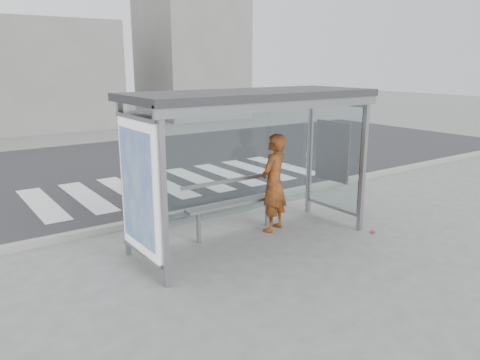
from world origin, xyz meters
The scene contains 10 objects.
ground centered at (0.00, 0.00, 0.00)m, with size 80.00×80.00×0.00m, color #62625F.
road centered at (0.00, 7.00, 0.00)m, with size 30.00×10.00×0.01m, color #272729.
curb centered at (0.00, 1.95, 0.06)m, with size 30.00×0.18×0.12m, color gray.
crosswalk centered at (1.00, 4.50, 0.00)m, with size 7.55×3.00×0.00m.
bus_shelter centered at (-0.37, 0.06, 1.98)m, with size 4.25×1.65×2.62m.
building_center centered at (0.00, 18.00, 2.50)m, with size 8.00×5.00×5.00m, color slate.
building_right centered at (9.00, 18.00, 3.50)m, with size 5.00×5.00×7.00m, color slate.
person centered at (0.68, 0.24, 0.91)m, with size 0.67×0.44×1.83m, color #DB5514.
bench centered at (-0.05, 0.50, 0.59)m, with size 1.94×0.33×1.00m.
soda_can centered at (2.09, -0.96, 0.03)m, with size 0.07×0.07×0.12m, color #E74369.
Camera 1 is at (-4.62, -6.21, 3.06)m, focal length 35.00 mm.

